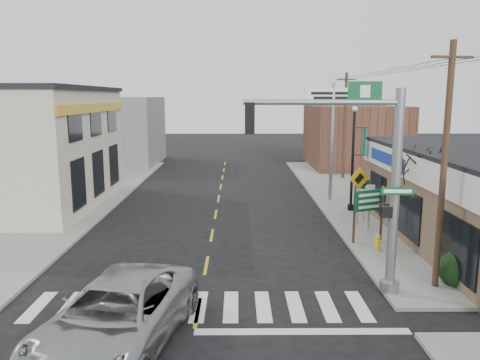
{
  "coord_description": "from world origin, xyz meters",
  "views": [
    {
      "loc": [
        1.2,
        -13.2,
        6.41
      ],
      "look_at": [
        1.32,
        7.09,
        2.8
      ],
      "focal_mm": 35.0,
      "sensor_mm": 36.0,
      "label": 1
    }
  ],
  "objects_px": {
    "bare_tree": "(421,153)",
    "utility_pole_near": "(444,165)",
    "dance_center_sign": "(333,113)",
    "fire_hydrant": "(378,242)",
    "lamp_post": "(354,151)",
    "traffic_signal_pole": "(371,170)",
    "guide_sign": "(369,206)",
    "utility_pole_far": "(345,125)",
    "suv": "(117,316)"
  },
  "relations": [
    {
      "from": "fire_hydrant",
      "to": "utility_pole_far",
      "type": "height_order",
      "value": "utility_pole_far"
    },
    {
      "from": "fire_hydrant",
      "to": "dance_center_sign",
      "type": "bearing_deg",
      "value": 90.47
    },
    {
      "from": "dance_center_sign",
      "to": "utility_pole_far",
      "type": "relative_size",
      "value": 0.88
    },
    {
      "from": "suv",
      "to": "guide_sign",
      "type": "relative_size",
      "value": 2.48
    },
    {
      "from": "suv",
      "to": "dance_center_sign",
      "type": "height_order",
      "value": "dance_center_sign"
    },
    {
      "from": "fire_hydrant",
      "to": "dance_center_sign",
      "type": "relative_size",
      "value": 0.1
    },
    {
      "from": "bare_tree",
      "to": "utility_pole_near",
      "type": "bearing_deg",
      "value": -101.11
    },
    {
      "from": "guide_sign",
      "to": "utility_pole_far",
      "type": "bearing_deg",
      "value": 58.53
    },
    {
      "from": "lamp_post",
      "to": "suv",
      "type": "bearing_deg",
      "value": -102.62
    },
    {
      "from": "suv",
      "to": "bare_tree",
      "type": "distance_m",
      "value": 13.35
    },
    {
      "from": "traffic_signal_pole",
      "to": "dance_center_sign",
      "type": "distance_m",
      "value": 13.97
    },
    {
      "from": "bare_tree",
      "to": "utility_pole_far",
      "type": "relative_size",
      "value": 0.63
    },
    {
      "from": "dance_center_sign",
      "to": "utility_pole_near",
      "type": "bearing_deg",
      "value": -88.22
    },
    {
      "from": "guide_sign",
      "to": "bare_tree",
      "type": "relative_size",
      "value": 0.49
    },
    {
      "from": "traffic_signal_pole",
      "to": "guide_sign",
      "type": "height_order",
      "value": "traffic_signal_pole"
    },
    {
      "from": "fire_hydrant",
      "to": "bare_tree",
      "type": "xyz_separation_m",
      "value": [
        1.61,
        0.15,
        3.67
      ]
    },
    {
      "from": "traffic_signal_pole",
      "to": "utility_pole_near",
      "type": "relative_size",
      "value": 0.84
    },
    {
      "from": "utility_pole_far",
      "to": "bare_tree",
      "type": "bearing_deg",
      "value": -87.73
    },
    {
      "from": "lamp_post",
      "to": "bare_tree",
      "type": "bearing_deg",
      "value": -60.88
    },
    {
      "from": "traffic_signal_pole",
      "to": "utility_pole_far",
      "type": "xyz_separation_m",
      "value": [
        4.1,
        21.73,
        0.15
      ]
    },
    {
      "from": "dance_center_sign",
      "to": "lamp_post",
      "type": "bearing_deg",
      "value": -77.64
    },
    {
      "from": "utility_pole_near",
      "to": "traffic_signal_pole",
      "type": "bearing_deg",
      "value": -178.23
    },
    {
      "from": "lamp_post",
      "to": "dance_center_sign",
      "type": "xyz_separation_m",
      "value": [
        -0.7,
        2.7,
        1.98
      ]
    },
    {
      "from": "dance_center_sign",
      "to": "utility_pole_near",
      "type": "distance_m",
      "value": 13.5
    },
    {
      "from": "traffic_signal_pole",
      "to": "utility_pole_near",
      "type": "height_order",
      "value": "utility_pole_near"
    },
    {
      "from": "dance_center_sign",
      "to": "bare_tree",
      "type": "bearing_deg",
      "value": -82.19
    },
    {
      "from": "guide_sign",
      "to": "fire_hydrant",
      "type": "bearing_deg",
      "value": -102.96
    },
    {
      "from": "lamp_post",
      "to": "bare_tree",
      "type": "xyz_separation_m",
      "value": [
        0.99,
        -6.86,
        0.68
      ]
    },
    {
      "from": "fire_hydrant",
      "to": "utility_pole_near",
      "type": "xyz_separation_m",
      "value": [
        0.85,
        -3.7,
        3.74
      ]
    },
    {
      "from": "suv",
      "to": "utility_pole_far",
      "type": "xyz_separation_m",
      "value": [
        11.39,
        24.99,
        3.42
      ]
    },
    {
      "from": "utility_pole_near",
      "to": "dance_center_sign",
      "type": "bearing_deg",
      "value": 86.36
    },
    {
      "from": "fire_hydrant",
      "to": "suv",
      "type": "bearing_deg",
      "value": -140.43
    },
    {
      "from": "guide_sign",
      "to": "utility_pole_near",
      "type": "bearing_deg",
      "value": -100.2
    },
    {
      "from": "dance_center_sign",
      "to": "utility_pole_far",
      "type": "distance_m",
      "value": 8.39
    },
    {
      "from": "utility_pole_near",
      "to": "bare_tree",
      "type": "bearing_deg",
      "value": 71.28
    },
    {
      "from": "traffic_signal_pole",
      "to": "utility_pole_far",
      "type": "relative_size",
      "value": 0.83
    },
    {
      "from": "guide_sign",
      "to": "fire_hydrant",
      "type": "height_order",
      "value": "guide_sign"
    },
    {
      "from": "fire_hydrant",
      "to": "lamp_post",
      "type": "xyz_separation_m",
      "value": [
        0.62,
        7.01,
        2.99
      ]
    },
    {
      "from": "bare_tree",
      "to": "utility_pole_near",
      "type": "height_order",
      "value": "utility_pole_near"
    },
    {
      "from": "bare_tree",
      "to": "guide_sign",
      "type": "bearing_deg",
      "value": 154.61
    },
    {
      "from": "suv",
      "to": "utility_pole_near",
      "type": "height_order",
      "value": "utility_pole_near"
    },
    {
      "from": "bare_tree",
      "to": "utility_pole_near",
      "type": "xyz_separation_m",
      "value": [
        -0.76,
        -3.85,
        0.07
      ]
    },
    {
      "from": "traffic_signal_pole",
      "to": "guide_sign",
      "type": "relative_size",
      "value": 2.66
    },
    {
      "from": "utility_pole_near",
      "to": "lamp_post",
      "type": "bearing_deg",
      "value": 83.62
    },
    {
      "from": "fire_hydrant",
      "to": "traffic_signal_pole",
      "type": "bearing_deg",
      "value": -111.59
    },
    {
      "from": "guide_sign",
      "to": "utility_pole_near",
      "type": "relative_size",
      "value": 0.32
    },
    {
      "from": "utility_pole_far",
      "to": "utility_pole_near",
      "type": "bearing_deg",
      "value": -89.24
    },
    {
      "from": "suv",
      "to": "utility_pole_near",
      "type": "xyz_separation_m",
      "value": [
        9.77,
        3.67,
        3.37
      ]
    },
    {
      "from": "fire_hydrant",
      "to": "utility_pole_far",
      "type": "relative_size",
      "value": 0.09
    },
    {
      "from": "suv",
      "to": "fire_hydrant",
      "type": "distance_m",
      "value": 11.58
    }
  ]
}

